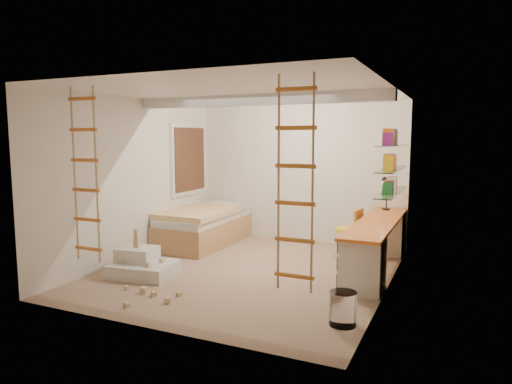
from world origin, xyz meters
The scene contains 15 objects.
floor centered at (0.00, 0.00, 0.00)m, with size 4.50×4.50×0.00m, color #A08067.
ceiling_beam centered at (0.00, 0.30, 2.52)m, with size 4.00×0.18×0.16m, color white.
window_frame centered at (-1.97, 1.50, 1.55)m, with size 0.06×1.15×1.35m, color white.
window_blind centered at (-1.93, 1.50, 1.55)m, with size 0.02×1.00×1.20m, color #4C2D1E.
rope_ladder_left centered at (-1.35, -1.75, 1.52)m, with size 0.41×0.04×2.13m, color #BE6120, non-canonical shape.
rope_ladder_right centered at (1.35, -1.75, 1.52)m, with size 0.41×0.04×2.13m, color #C37521, non-canonical shape.
waste_bin centered at (1.75, -1.34, 0.18)m, with size 0.29×0.29×0.36m, color white.
desk centered at (1.72, 0.86, 0.40)m, with size 0.56×2.80×0.75m.
shelves centered at (1.87, 1.13, 1.50)m, with size 0.25×1.80×0.71m.
bed centered at (-1.48, 1.23, 0.33)m, with size 1.02×2.00×0.69m.
task_lamp centered at (1.67, 1.82, 1.14)m, with size 0.14×0.36×0.57m.
swivel_chair centered at (1.21, 1.30, 0.31)m, with size 0.56×0.56×0.83m.
play_platform centered at (-1.31, -0.80, 0.15)m, with size 0.95×0.79×0.38m.
toy_blocks centered at (-0.98, -1.16, 0.22)m, with size 1.26×1.25×0.65m.
books centered at (1.87, 1.13, 1.63)m, with size 0.14×0.70×0.92m.
Camera 1 is at (2.82, -5.92, 1.98)m, focal length 32.00 mm.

